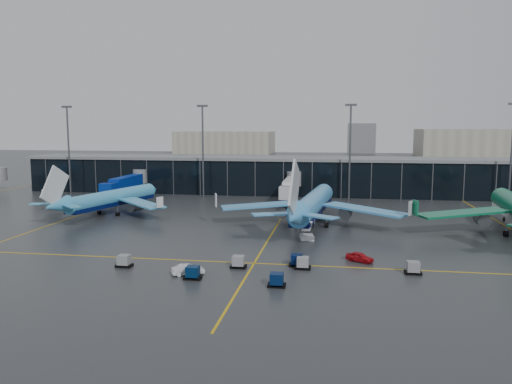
# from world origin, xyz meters

# --- Properties ---
(ground) EXTENTS (600.00, 600.00, 0.00)m
(ground) POSITION_xyz_m (0.00, 0.00, 0.00)
(ground) COLOR #282B2D
(ground) RESTS_ON ground
(terminal_pier) EXTENTS (142.00, 17.00, 10.70)m
(terminal_pier) POSITION_xyz_m (0.00, 62.00, 5.42)
(terminal_pier) COLOR black
(terminal_pier) RESTS_ON ground
(jet_bridges) EXTENTS (94.00, 27.50, 7.20)m
(jet_bridges) POSITION_xyz_m (-35.00, 42.99, 4.55)
(jet_bridges) COLOR #595B60
(jet_bridges) RESTS_ON ground
(flood_masts) EXTENTS (203.00, 0.50, 25.50)m
(flood_masts) POSITION_xyz_m (5.00, 50.00, 13.81)
(flood_masts) COLOR #595B60
(flood_masts) RESTS_ON ground
(distant_hangars) EXTENTS (260.00, 71.00, 22.00)m
(distant_hangars) POSITION_xyz_m (49.94, 270.08, 8.79)
(distant_hangars) COLOR #B2AD99
(distant_hangars) RESTS_ON ground
(taxi_lines) EXTENTS (220.00, 120.00, 0.02)m
(taxi_lines) POSITION_xyz_m (10.00, 10.61, 0.01)
(taxi_lines) COLOR gold
(taxi_lines) RESTS_ON ground
(airliner_arkefly) EXTENTS (41.10, 44.42, 11.53)m
(airliner_arkefly) POSITION_xyz_m (-27.96, 20.43, 5.76)
(airliner_arkefly) COLOR #40A0D3
(airliner_arkefly) RESTS_ON ground
(airliner_klm_near) EXTENTS (43.42, 48.21, 13.61)m
(airliner_klm_near) POSITION_xyz_m (17.03, 15.17, 6.80)
(airliner_klm_near) COLOR #439ADC
(airliner_klm_near) RESTS_ON ground
(baggage_carts) EXTENTS (41.82, 10.94, 1.70)m
(baggage_carts) POSITION_xyz_m (11.93, -19.32, 0.76)
(baggage_carts) COLOR black
(baggage_carts) RESTS_ON ground
(mobile_airstair) EXTENTS (2.73, 3.54, 3.45)m
(mobile_airstair) POSITION_xyz_m (16.61, 1.71, 0.77)
(mobile_airstair) COLOR white
(mobile_airstair) RESTS_ON ground
(service_van_red) EXTENTS (4.36, 3.42, 1.39)m
(service_van_red) POSITION_xyz_m (25.08, -11.73, 0.69)
(service_van_red) COLOR #B10D14
(service_van_red) RESTS_ON ground
(service_van_white) EXTENTS (4.52, 3.26, 1.42)m
(service_van_white) POSITION_xyz_m (2.21, -21.88, 0.71)
(service_van_white) COLOR silver
(service_van_white) RESTS_ON ground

